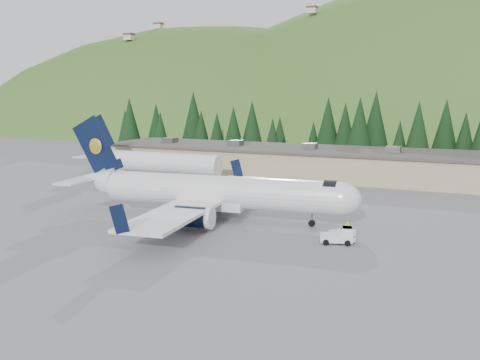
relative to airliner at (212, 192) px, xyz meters
name	(u,v)px	position (x,y,z in m)	size (l,w,h in m)	color
ground	(220,219)	(1.09, 0.12, -3.32)	(600.00, 600.00, 0.00)	slate
airliner	(212,192)	(0.00, 0.00, 0.00)	(37.60, 35.34, 12.47)	white
second_airliner	(148,161)	(-23.83, 22.12, 0.00)	(27.50, 11.00, 10.05)	white
baggage_tug_a	(339,236)	(16.91, -4.37, -2.55)	(3.59, 2.71, 1.74)	white
baggage_tug_b	(343,235)	(17.14, -3.59, -2.60)	(3.17, 3.23, 1.61)	white
terminal_building	(284,160)	(-3.92, 38.12, -0.70)	(71.00, 17.00, 6.10)	tan
ramp_worker	(348,229)	(17.07, -1.31, -2.50)	(0.60, 0.39, 1.64)	yellow
tree_line	(328,127)	(-1.05, 59.64, 4.39)	(112.72, 17.76, 14.51)	black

